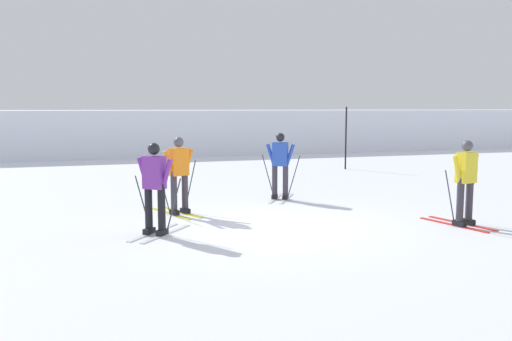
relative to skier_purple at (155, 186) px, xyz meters
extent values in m
plane|color=silver|center=(2.32, 0.05, -0.92)|extent=(120.00, 120.00, 0.00)
cube|color=silver|center=(2.32, 19.89, 0.19)|extent=(80.00, 9.11, 2.22)
cube|color=silver|center=(-0.02, 0.20, -0.91)|extent=(1.11, 1.28, 0.02)
cube|color=silver|center=(0.20, 0.02, -0.91)|extent=(1.11, 1.28, 0.02)
cube|color=black|center=(-0.11, 0.08, -0.85)|extent=(0.26, 0.28, 0.10)
cube|color=black|center=(0.10, -0.10, -0.85)|extent=(0.26, 0.28, 0.10)
cylinder|color=black|center=(-0.11, 0.08, -0.37)|extent=(0.14, 0.14, 0.85)
cylinder|color=black|center=(0.10, -0.10, -0.37)|extent=(0.14, 0.14, 0.85)
cube|color=purple|center=(-0.01, -0.01, 0.25)|extent=(0.44, 0.43, 0.60)
cylinder|color=purple|center=(-0.18, 0.17, 0.24)|extent=(0.25, 0.23, 0.55)
cylinder|color=purple|center=(0.20, -0.15, 0.24)|extent=(0.25, 0.23, 0.55)
sphere|color=black|center=(-0.01, -0.01, 0.68)|extent=(0.22, 0.22, 0.22)
cylinder|color=#38383D|center=(-0.19, 0.28, -0.38)|extent=(0.28, 0.25, 1.08)
cylinder|color=#38383D|center=(0.31, -0.14, -0.38)|extent=(0.28, 0.25, 1.08)
cube|color=gold|center=(0.56, 1.87, -0.91)|extent=(0.67, 1.52, 0.02)
cube|color=gold|center=(0.82, 1.97, -0.91)|extent=(0.67, 1.52, 0.02)
cube|color=black|center=(0.62, 1.73, -0.85)|extent=(0.21, 0.29, 0.10)
cube|color=black|center=(0.88, 1.83, -0.85)|extent=(0.21, 0.29, 0.10)
cylinder|color=#38333D|center=(0.62, 1.73, -0.37)|extent=(0.14, 0.14, 0.85)
cylinder|color=#38333D|center=(0.88, 1.83, -0.37)|extent=(0.14, 0.14, 0.85)
cube|color=orange|center=(0.75, 1.78, 0.25)|extent=(0.44, 0.36, 0.60)
cylinder|color=orange|center=(0.51, 1.71, 0.24)|extent=(0.27, 0.18, 0.55)
cylinder|color=orange|center=(0.97, 1.89, 0.24)|extent=(0.27, 0.18, 0.55)
sphere|color=#4C4C56|center=(0.75, 1.78, 0.68)|extent=(0.22, 0.22, 0.22)
cylinder|color=#38383D|center=(0.40, 1.75, -0.33)|extent=(0.32, 0.14, 1.17)
cylinder|color=#38383D|center=(1.02, 2.00, -0.33)|extent=(0.32, 0.14, 1.17)
cube|color=red|center=(5.77, -0.98, -0.91)|extent=(0.48, 1.57, 0.02)
cube|color=red|center=(6.04, -0.91, -0.91)|extent=(0.48, 1.57, 0.02)
cube|color=black|center=(5.81, -1.13, -0.85)|extent=(0.18, 0.28, 0.10)
cube|color=black|center=(6.08, -1.06, -0.85)|extent=(0.18, 0.28, 0.10)
cylinder|color=#38333D|center=(5.81, -1.13, -0.37)|extent=(0.14, 0.14, 0.85)
cylinder|color=#38333D|center=(6.08, -1.06, -0.37)|extent=(0.14, 0.14, 0.85)
cube|color=yellow|center=(5.94, -1.09, 0.25)|extent=(0.43, 0.33, 0.60)
cylinder|color=yellow|center=(5.70, -1.13, 0.24)|extent=(0.27, 0.15, 0.55)
cylinder|color=yellow|center=(6.18, -1.01, 0.24)|extent=(0.27, 0.15, 0.55)
sphere|color=#4C4C56|center=(5.94, -1.09, 0.68)|extent=(0.22, 0.22, 0.22)
cylinder|color=#38383D|center=(5.61, -1.07, -0.35)|extent=(0.36, 0.11, 1.15)
cylinder|color=#38383D|center=(6.23, -0.92, -0.35)|extent=(0.36, 0.11, 1.15)
cube|color=silver|center=(3.48, 3.11, -0.91)|extent=(0.91, 1.42, 0.02)
cube|color=silver|center=(3.72, 2.97, -0.91)|extent=(0.91, 1.42, 0.02)
cube|color=black|center=(3.40, 2.98, -0.85)|extent=(0.24, 0.28, 0.10)
cube|color=black|center=(3.64, 2.84, -0.85)|extent=(0.24, 0.28, 0.10)
cylinder|color=#38333D|center=(3.40, 2.98, -0.37)|extent=(0.14, 0.14, 0.85)
cylinder|color=#38333D|center=(3.64, 2.84, -0.37)|extent=(0.14, 0.14, 0.85)
cube|color=#284CB7|center=(3.52, 2.91, 0.25)|extent=(0.45, 0.40, 0.60)
cylinder|color=#284CB7|center=(3.32, 3.06, 0.24)|extent=(0.27, 0.21, 0.55)
cylinder|color=#284CB7|center=(3.75, 2.80, 0.24)|extent=(0.27, 0.21, 0.55)
sphere|color=black|center=(3.52, 2.91, 0.68)|extent=(0.22, 0.22, 0.22)
cylinder|color=#38383D|center=(3.29, 3.17, -0.35)|extent=(0.31, 0.20, 1.14)
cylinder|color=#38383D|center=(3.86, 2.83, -0.35)|extent=(0.31, 0.20, 1.14)
cylinder|color=black|center=(8.29, 8.56, 0.28)|extent=(0.06, 0.06, 2.39)
camera|label=1|loc=(-1.17, -9.73, 1.42)|focal=37.36mm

